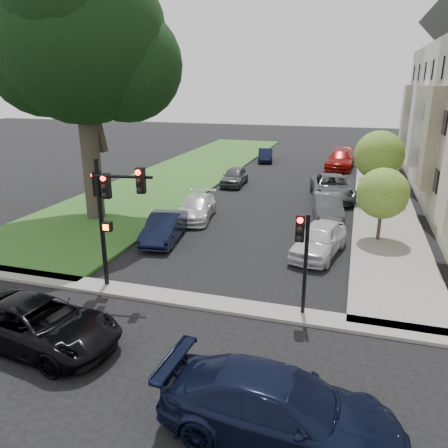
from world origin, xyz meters
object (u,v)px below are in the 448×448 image
(car_cross_near, at_px, (38,324))
(car_parked_9, at_px, (265,155))
(eucalyptus, at_px, (79,37))
(traffic_signal_secondary, at_px, (303,246))
(car_parked_1, at_px, (328,207))
(small_tree_b, at_px, (379,155))
(car_parked_2, at_px, (332,187))
(traffic_signal_main, at_px, (110,202))
(small_tree_c, at_px, (375,148))
(car_parked_0, at_px, (319,239))
(car_cross_far, at_px, (280,408))
(car_parked_6, at_px, (196,208))
(car_parked_4, at_px, (340,160))
(car_parked_5, at_px, (164,228))
(car_parked_7, at_px, (234,176))
(small_tree_a, at_px, (383,193))

(car_cross_near, xyz_separation_m, car_parked_9, (-0.13, 33.03, -0.07))
(eucalyptus, relative_size, traffic_signal_secondary, 4.01)
(eucalyptus, relative_size, car_parked_1, 3.31)
(small_tree_b, bearing_deg, car_parked_1, -120.02)
(car_parked_2, bearing_deg, traffic_signal_main, -122.53)
(small_tree_c, relative_size, car_parked_2, 0.67)
(car_parked_0, bearing_deg, small_tree_b, 86.76)
(car_cross_far, xyz_separation_m, car_parked_1, (-0.21, 16.78, -0.07))
(car_parked_1, relative_size, car_parked_9, 1.10)
(car_cross_far, bearing_deg, car_parked_6, 29.56)
(traffic_signal_secondary, xyz_separation_m, car_cross_near, (-7.07, -3.97, -1.75))
(car_cross_near, distance_m, car_parked_0, 12.00)
(eucalyptus, bearing_deg, car_parked_9, 75.85)
(car_parked_4, bearing_deg, car_parked_0, -86.06)
(car_parked_0, bearing_deg, car_parked_6, 164.31)
(traffic_signal_secondary, xyz_separation_m, car_parked_1, (0.08, 11.32, -1.75))
(traffic_signal_main, relative_size, car_parked_6, 1.10)
(traffic_signal_main, xyz_separation_m, car_cross_near, (-0.19, -4.01, -2.67))
(eucalyptus, bearing_deg, car_parked_5, -22.94)
(small_tree_c, xyz_separation_m, car_parked_5, (-10.00, -17.93, -1.85))
(eucalyptus, height_order, small_tree_c, eucalyptus)
(car_parked_6, bearing_deg, small_tree_b, 25.83)
(small_tree_b, height_order, car_parked_2, small_tree_b)
(car_parked_1, bearing_deg, car_parked_7, 127.79)
(small_tree_a, xyz_separation_m, small_tree_c, (0.00, 15.02, 0.11))
(traffic_signal_main, relative_size, car_parked_2, 0.86)
(small_tree_c, height_order, car_parked_4, small_tree_c)
(small_tree_b, distance_m, traffic_signal_secondary, 16.16)
(car_parked_7, bearing_deg, traffic_signal_main, -91.07)
(car_parked_0, bearing_deg, eucalyptus, -177.66)
(small_tree_a, distance_m, car_cross_far, 14.01)
(small_tree_a, height_order, car_cross_near, small_tree_a)
(traffic_signal_secondary, bearing_deg, small_tree_c, 83.30)
(car_parked_4, height_order, car_parked_6, car_parked_4)
(car_parked_1, relative_size, car_parked_2, 0.75)
(small_tree_c, xyz_separation_m, car_parked_2, (-2.72, -7.18, -1.74))
(small_tree_b, relative_size, traffic_signal_secondary, 1.31)
(car_parked_2, bearing_deg, car_parked_5, -133.39)
(eucalyptus, distance_m, car_parked_6, 10.67)
(car_parked_2, distance_m, car_parked_9, 14.85)
(car_parked_0, bearing_deg, car_parked_7, 131.73)
(car_parked_4, bearing_deg, car_cross_near, -99.03)
(car_cross_far, xyz_separation_m, car_parked_2, (-0.27, 21.53, 0.02))
(car_parked_4, bearing_deg, car_parked_5, -104.58)
(small_tree_b, distance_m, car_parked_2, 3.55)
(small_tree_a, xyz_separation_m, car_parked_0, (-2.62, -2.60, -1.68))
(small_tree_a, height_order, car_parked_5, small_tree_a)
(car_parked_7, bearing_deg, small_tree_a, -47.03)
(traffic_signal_main, distance_m, traffic_signal_secondary, 6.94)
(car_parked_9, bearing_deg, car_cross_near, -101.62)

